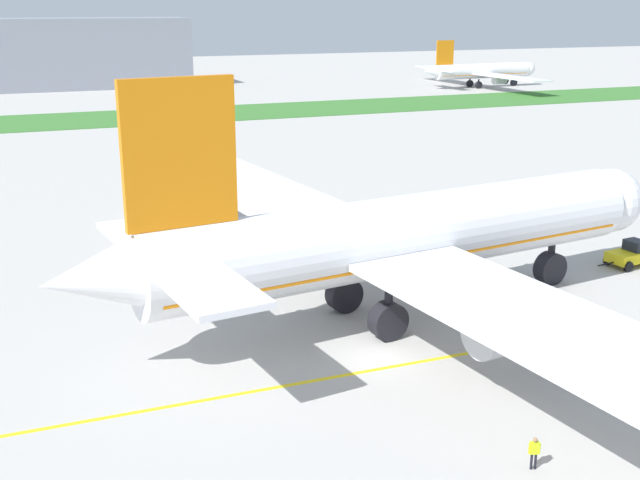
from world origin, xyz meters
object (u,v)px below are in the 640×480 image
object	(u,v)px
pushback_tug	(630,254)
parked_airliner_far_right	(480,71)
airliner_foreground	(396,238)
ground_crew_wingwalker_port	(534,450)

from	to	relation	value
pushback_tug	parked_airliner_far_right	world-z (taller)	parked_airliner_far_right
pushback_tug	airliner_foreground	bearing A→B (deg)	-172.34
airliner_foreground	parked_airliner_far_right	bearing A→B (deg)	55.60
airliner_foreground	ground_crew_wingwalker_port	size ratio (longest dim) A/B	43.71
airliner_foreground	parked_airliner_far_right	distance (m)	167.45
pushback_tug	parked_airliner_far_right	size ratio (longest dim) A/B	0.11
pushback_tug	ground_crew_wingwalker_port	distance (m)	35.19
airliner_foreground	ground_crew_wingwalker_port	world-z (taller)	airliner_foreground
pushback_tug	ground_crew_wingwalker_port	xyz separation A→B (m)	(-26.58, -23.06, 0.03)
airliner_foreground	pushback_tug	world-z (taller)	airliner_foreground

